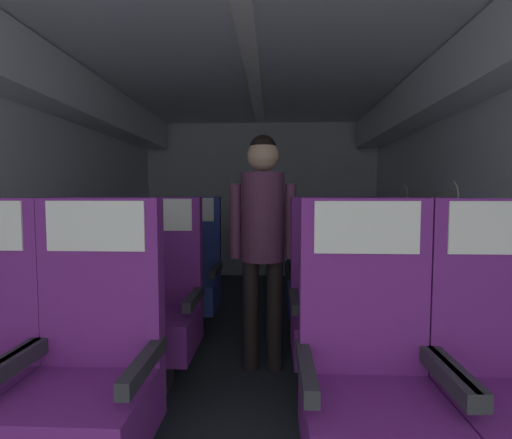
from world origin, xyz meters
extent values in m
cube|color=#23282D|center=(0.00, 2.73, -0.01)|extent=(3.55, 5.85, 0.02)
cube|color=silver|center=(-1.67, 2.73, 1.11)|extent=(0.08, 5.45, 2.22)
cube|color=silver|center=(1.67, 2.73, 1.11)|extent=(0.08, 5.45, 2.22)
cube|color=silver|center=(0.00, 2.73, 2.22)|extent=(3.43, 5.45, 0.06)
cube|color=silver|center=(0.00, 5.47, 1.11)|extent=(3.43, 0.06, 2.22)
cube|color=silver|center=(-1.48, 2.73, 2.00)|extent=(0.31, 5.23, 0.36)
cube|color=silver|center=(1.48, 2.73, 2.00)|extent=(0.31, 5.23, 0.36)
cube|color=white|center=(0.00, 2.73, 2.18)|extent=(0.12, 4.91, 0.02)
cylinder|color=white|center=(1.63, 3.27, 1.15)|extent=(0.01, 0.26, 0.26)
cylinder|color=white|center=(1.63, 4.36, 1.15)|extent=(0.01, 0.26, 0.26)
cube|color=#28282D|center=(-0.79, 1.44, 0.55)|extent=(0.05, 0.39, 0.06)
cube|color=#6B237A|center=(-0.53, 1.44, 0.35)|extent=(0.49, 0.47, 0.23)
cube|color=#6B237A|center=(-0.53, 1.63, 0.81)|extent=(0.49, 0.08, 0.69)
cube|color=#28282D|center=(-0.29, 1.44, 0.55)|extent=(0.05, 0.39, 0.06)
cube|color=#28282D|center=(-0.77, 1.44, 0.55)|extent=(0.05, 0.39, 0.06)
cube|color=silver|center=(-0.53, 1.59, 1.04)|extent=(0.40, 0.01, 0.20)
cube|color=#6B237A|center=(1.03, 1.62, 0.81)|extent=(0.49, 0.08, 0.69)
cube|color=#28282D|center=(0.79, 1.43, 0.55)|extent=(0.05, 0.39, 0.06)
cube|color=silver|center=(1.03, 1.58, 1.04)|extent=(0.40, 0.01, 0.20)
cube|color=#6B237A|center=(0.53, 1.43, 0.35)|extent=(0.49, 0.47, 0.23)
cube|color=#6B237A|center=(0.53, 1.62, 0.81)|extent=(0.49, 0.08, 0.69)
cube|color=#28282D|center=(0.76, 1.43, 0.55)|extent=(0.05, 0.39, 0.06)
cube|color=#28282D|center=(0.29, 1.43, 0.55)|extent=(0.05, 0.39, 0.06)
cube|color=silver|center=(0.53, 1.57, 1.04)|extent=(0.40, 0.01, 0.20)
cube|color=#38383D|center=(-1.02, 2.28, 0.12)|extent=(0.18, 0.17, 0.23)
cube|color=#6B237A|center=(-1.02, 2.28, 0.35)|extent=(0.49, 0.47, 0.23)
cube|color=#6B237A|center=(-1.02, 2.48, 0.81)|extent=(0.49, 0.08, 0.69)
cube|color=#28282D|center=(-0.78, 2.28, 0.55)|extent=(0.05, 0.39, 0.06)
cube|color=#28282D|center=(-1.26, 2.28, 0.55)|extent=(0.05, 0.39, 0.06)
cube|color=silver|center=(-1.02, 2.43, 1.04)|extent=(0.40, 0.01, 0.20)
cube|color=#38383D|center=(-0.53, 2.29, 0.12)|extent=(0.18, 0.17, 0.23)
cube|color=#6B237A|center=(-0.53, 2.29, 0.35)|extent=(0.49, 0.47, 0.23)
cube|color=#6B237A|center=(-0.53, 2.49, 0.81)|extent=(0.49, 0.08, 0.69)
cube|color=#28282D|center=(-0.30, 2.29, 0.55)|extent=(0.05, 0.39, 0.06)
cube|color=#28282D|center=(-0.77, 2.29, 0.55)|extent=(0.05, 0.39, 0.06)
cube|color=silver|center=(-0.53, 2.44, 1.04)|extent=(0.40, 0.01, 0.20)
cube|color=#38383D|center=(1.03, 2.29, 0.12)|extent=(0.18, 0.17, 0.23)
cube|color=#6B237A|center=(1.03, 2.29, 0.35)|extent=(0.49, 0.47, 0.23)
cube|color=#6B237A|center=(1.03, 2.48, 0.81)|extent=(0.49, 0.08, 0.69)
cube|color=#28282D|center=(1.27, 2.29, 0.55)|extent=(0.05, 0.39, 0.06)
cube|color=#28282D|center=(0.80, 2.29, 0.55)|extent=(0.05, 0.39, 0.06)
cube|color=silver|center=(1.03, 2.43, 1.04)|extent=(0.40, 0.01, 0.20)
cube|color=#38383D|center=(0.53, 2.28, 0.12)|extent=(0.18, 0.17, 0.23)
cube|color=#6B237A|center=(0.53, 2.28, 0.35)|extent=(0.49, 0.47, 0.23)
cube|color=#6B237A|center=(0.53, 2.48, 0.81)|extent=(0.49, 0.08, 0.69)
cube|color=#28282D|center=(0.77, 2.28, 0.55)|extent=(0.05, 0.39, 0.06)
cube|color=#28282D|center=(0.30, 2.28, 0.55)|extent=(0.05, 0.39, 0.06)
cube|color=silver|center=(0.53, 2.43, 1.04)|extent=(0.40, 0.01, 0.20)
cube|color=#38383D|center=(-1.02, 3.13, 0.12)|extent=(0.18, 0.17, 0.23)
cube|color=navy|center=(-1.02, 3.13, 0.35)|extent=(0.49, 0.47, 0.23)
cube|color=navy|center=(-1.02, 3.32, 0.81)|extent=(0.49, 0.08, 0.69)
cube|color=#28282D|center=(-0.78, 3.13, 0.55)|extent=(0.05, 0.39, 0.06)
cube|color=#28282D|center=(-1.26, 3.13, 0.55)|extent=(0.05, 0.39, 0.06)
cube|color=silver|center=(-1.02, 3.28, 1.04)|extent=(0.40, 0.01, 0.20)
cube|color=#38383D|center=(-0.53, 3.13, 0.12)|extent=(0.18, 0.17, 0.23)
cube|color=navy|center=(-0.53, 3.13, 0.35)|extent=(0.49, 0.47, 0.23)
cube|color=navy|center=(-0.53, 3.33, 0.81)|extent=(0.49, 0.08, 0.69)
cube|color=#28282D|center=(-0.30, 3.13, 0.55)|extent=(0.05, 0.39, 0.06)
cube|color=#28282D|center=(-0.77, 3.13, 0.55)|extent=(0.05, 0.39, 0.06)
cube|color=silver|center=(-0.53, 3.28, 1.04)|extent=(0.40, 0.01, 0.20)
cube|color=#38383D|center=(1.03, 3.14, 0.12)|extent=(0.18, 0.17, 0.23)
cube|color=navy|center=(1.03, 3.14, 0.35)|extent=(0.49, 0.47, 0.23)
cube|color=navy|center=(1.03, 3.33, 0.81)|extent=(0.49, 0.08, 0.69)
cube|color=#28282D|center=(1.26, 3.14, 0.55)|extent=(0.05, 0.39, 0.06)
cube|color=#28282D|center=(0.79, 3.14, 0.55)|extent=(0.05, 0.39, 0.06)
cube|color=silver|center=(1.03, 3.29, 1.04)|extent=(0.40, 0.01, 0.20)
cube|color=#38383D|center=(0.54, 3.13, 0.12)|extent=(0.18, 0.17, 0.23)
cube|color=navy|center=(0.54, 3.13, 0.35)|extent=(0.49, 0.47, 0.23)
cube|color=navy|center=(0.54, 3.32, 0.81)|extent=(0.49, 0.08, 0.69)
cube|color=#28282D|center=(0.77, 3.13, 0.55)|extent=(0.05, 0.39, 0.06)
cube|color=#28282D|center=(0.30, 3.13, 0.55)|extent=(0.05, 0.39, 0.06)
cube|color=silver|center=(0.54, 3.28, 1.04)|extent=(0.40, 0.01, 0.20)
cylinder|color=black|center=(0.02, 2.57, 0.37)|extent=(0.11, 0.11, 0.73)
cylinder|color=black|center=(0.18, 2.57, 0.37)|extent=(0.11, 0.11, 0.73)
cylinder|color=#5B2D4C|center=(0.10, 2.57, 1.02)|extent=(0.28, 0.28, 0.57)
cylinder|color=#5B2D4C|center=(-0.08, 2.57, 0.99)|extent=(0.07, 0.07, 0.49)
cylinder|color=#5B2D4C|center=(0.28, 2.57, 0.99)|extent=(0.07, 0.07, 0.49)
sphere|color=tan|center=(0.10, 2.57, 1.42)|extent=(0.21, 0.21, 0.21)
sphere|color=black|center=(0.10, 2.57, 1.46)|extent=(0.18, 0.18, 0.18)
camera|label=1|loc=(0.17, 0.17, 1.16)|focal=25.81mm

